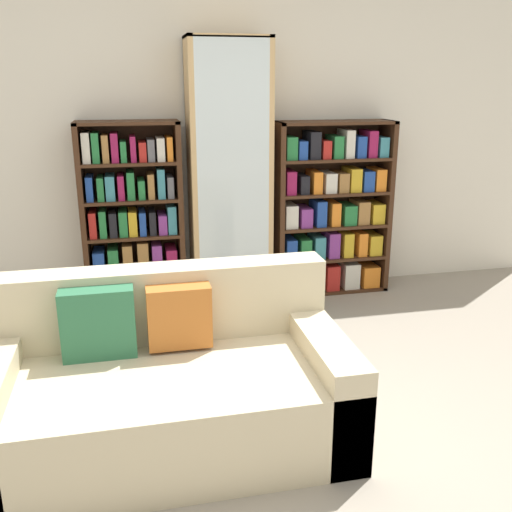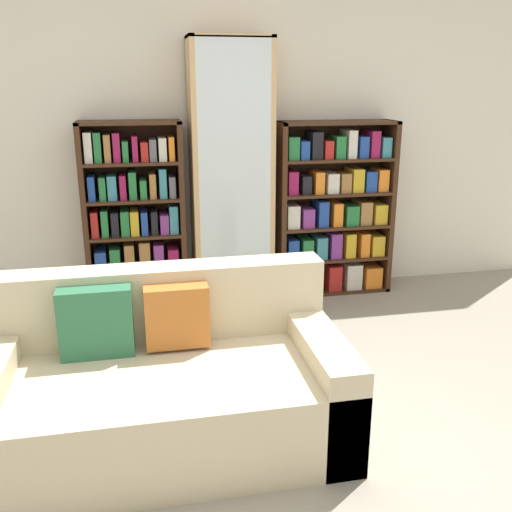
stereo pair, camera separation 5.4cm
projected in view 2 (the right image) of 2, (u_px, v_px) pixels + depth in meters
ground_plane at (295, 467)px, 2.71m from camera, size 16.00×16.00×0.00m
wall_back at (217, 133)px, 4.62m from camera, size 6.04×0.06×2.70m
couch at (163, 387)px, 2.85m from camera, size 1.78×0.92×0.83m
bookshelf_left at (134, 219)px, 4.48m from camera, size 0.77×0.32×1.47m
display_cabinet at (231, 176)px, 4.52m from camera, size 0.64×0.36×2.07m
bookshelf_right at (334, 211)px, 4.80m from camera, size 0.98×0.32×1.44m
wine_bottle at (306, 293)px, 4.51m from camera, size 0.08×0.08×0.35m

